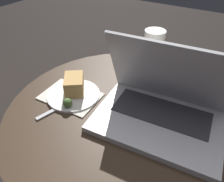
% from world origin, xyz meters
% --- Properties ---
extents(table, '(0.75, 0.75, 0.53)m').
position_xyz_m(table, '(0.00, 0.00, 0.39)').
color(table, black).
rests_on(table, ground_plane).
extents(napkin, '(0.19, 0.14, 0.00)m').
position_xyz_m(napkin, '(-0.19, -0.04, 0.53)').
color(napkin, silver).
rests_on(napkin, table).
extents(laptop, '(0.37, 0.27, 0.24)m').
position_xyz_m(laptop, '(0.10, 0.01, 0.58)').
color(laptop, silver).
rests_on(laptop, table).
extents(beer_glass, '(0.07, 0.07, 0.19)m').
position_xyz_m(beer_glass, '(-0.01, 0.18, 0.63)').
color(beer_glass, gold).
rests_on(beer_glass, table).
extents(snack_plate, '(0.17, 0.17, 0.06)m').
position_xyz_m(snack_plate, '(-0.19, -0.03, 0.55)').
color(snack_plate, silver).
rests_on(snack_plate, table).
extents(fork, '(0.06, 0.17, 0.00)m').
position_xyz_m(fork, '(-0.18, -0.08, 0.53)').
color(fork, silver).
rests_on(fork, table).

